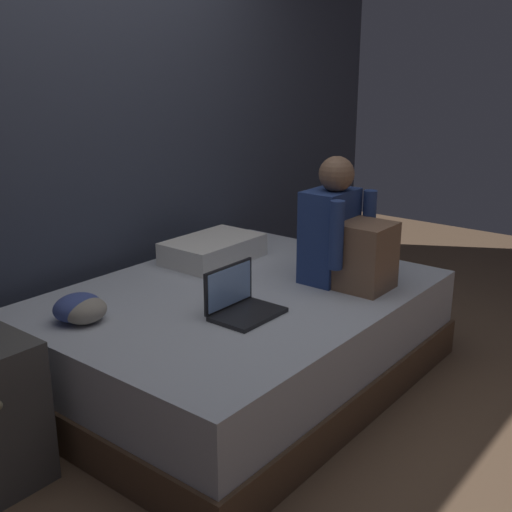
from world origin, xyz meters
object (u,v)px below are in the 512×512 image
laptop (240,303)px  pillow (213,249)px  clothes_pile (81,309)px  person_sitting (344,237)px  bed (239,336)px

laptop → pillow: laptop is taller
clothes_pile → person_sitting: bearing=-29.0°
laptop → clothes_pile: (-0.50, 0.50, 0.00)m
laptop → clothes_pile: laptop is taller
bed → pillow: size_ratio=3.57×
person_sitting → laptop: (-0.66, 0.14, -0.20)m
bed → pillow: 0.63m
person_sitting → pillow: bearing=98.9°
person_sitting → bed: bearing=141.2°
person_sitting → pillow: (-0.12, 0.79, -0.19)m
pillow → clothes_pile: bearing=-171.7°
person_sitting → laptop: size_ratio=2.05×
bed → laptop: laptop is taller
pillow → person_sitting: bearing=-81.1°
person_sitting → pillow: 0.82m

